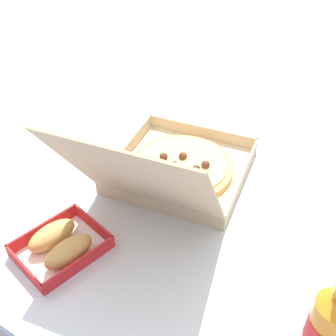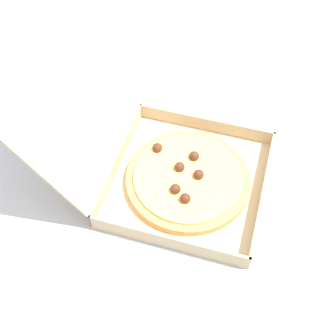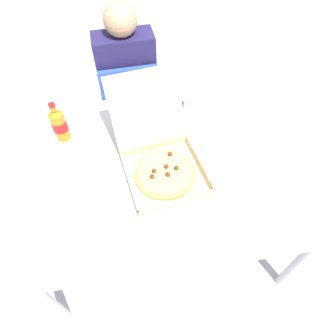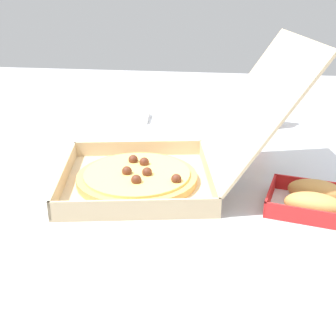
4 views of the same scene
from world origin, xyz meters
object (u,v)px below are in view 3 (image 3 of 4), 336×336
at_px(paper_menu, 290,204).
at_px(pizza_box_open, 161,161).
at_px(bread_side_box, 170,114).
at_px(napkin_pile, 52,210).
at_px(cola_bottle, 59,124).
at_px(chair, 131,103).
at_px(diner_person, 126,73).

bearing_deg(paper_menu, pizza_box_open, 133.83).
bearing_deg(pizza_box_open, bread_side_box, 75.12).
height_order(pizza_box_open, napkin_pile, pizza_box_open).
bearing_deg(cola_bottle, chair, 54.80).
xyz_separation_m(chair, cola_bottle, (-0.36, -0.51, 0.32)).
bearing_deg(diner_person, bread_side_box, -66.71).
bearing_deg(chair, napkin_pile, -111.92).
relative_size(chair, napkin_pile, 7.55).
bearing_deg(paper_menu, diner_person, 102.26).
distance_m(diner_person, napkin_pile, 1.08).
xyz_separation_m(diner_person, napkin_pile, (-0.38, -1.01, 0.03)).
distance_m(chair, pizza_box_open, 0.84).
height_order(pizza_box_open, paper_menu, pizza_box_open).
distance_m(paper_menu, napkin_pile, 1.04).
bearing_deg(napkin_pile, pizza_box_open, 18.80).
distance_m(chair, cola_bottle, 0.70).
bearing_deg(cola_bottle, napkin_pile, -92.98).
height_order(diner_person, pizza_box_open, diner_person).
height_order(diner_person, bread_side_box, diner_person).
bearing_deg(cola_bottle, bread_side_box, 7.38).
bearing_deg(pizza_box_open, napkin_pile, -161.20).
relative_size(chair, paper_menu, 3.95).
bearing_deg(napkin_pile, chair, 68.08).
bearing_deg(diner_person, pizza_box_open, -81.78).
xyz_separation_m(pizza_box_open, paper_menu, (0.53, -0.29, -0.05)).
distance_m(bread_side_box, paper_menu, 0.77).
relative_size(pizza_box_open, cola_bottle, 2.68).
relative_size(bread_side_box, napkin_pile, 1.99).
xyz_separation_m(diner_person, pizza_box_open, (0.12, -0.84, 0.07)).
bearing_deg(chair, pizza_box_open, -81.47).
distance_m(pizza_box_open, paper_menu, 0.60).
height_order(chair, diner_person, diner_person).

